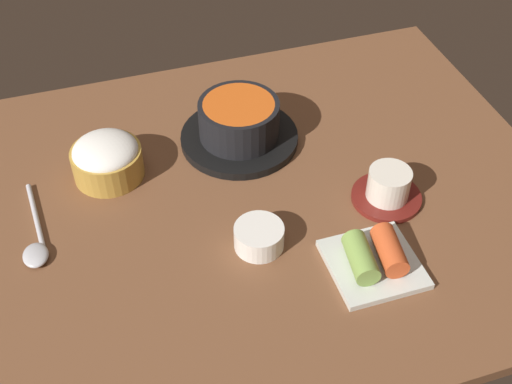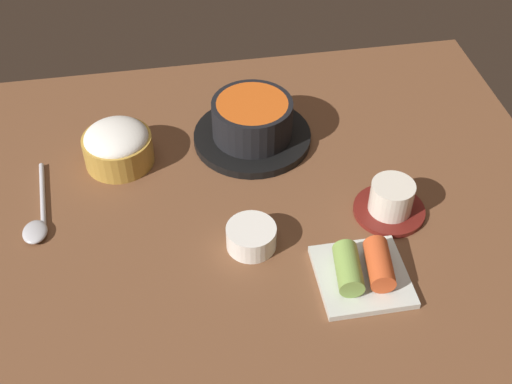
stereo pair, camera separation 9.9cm
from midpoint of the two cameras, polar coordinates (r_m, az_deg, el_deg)
name	(u,v)px [view 2 (the right image)]	position (r cm, az deg, el deg)	size (l,w,h in cm)	color
dining_table	(241,203)	(103.33, 1.47, -1.09)	(100.00, 76.00, 2.00)	brown
stone_pot	(252,124)	(110.81, 2.26, 5.73)	(19.71, 19.71, 7.76)	black
rice_bowl	(118,145)	(107.97, -9.18, 3.87)	(11.12, 11.12, 6.93)	#B78C38
tea_cup_with_saucer	(391,201)	(101.91, 14.20, -0.86)	(10.77, 10.77, 5.63)	maroon
banchan_cup_center	(249,237)	(94.72, 2.38, -3.98)	(7.20, 7.20, 3.53)	white
kimchi_plate	(363,271)	(92.94, 12.18, -6.76)	(12.32, 12.32, 4.44)	silver
spoon	(37,221)	(102.23, -15.56, -2.50)	(3.60, 17.51, 1.35)	#B7B7BC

